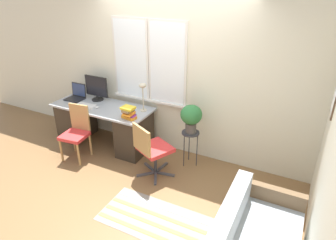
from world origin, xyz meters
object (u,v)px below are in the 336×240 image
(book_stack, at_px, (129,113))
(plant_stand, at_px, (190,136))
(keyboard, at_px, (86,105))
(desk_lamp, at_px, (143,89))
(monitor, at_px, (96,88))
(mouse, at_px, (97,107))
(laptop, at_px, (76,96))
(potted_plant, at_px, (191,116))
(office_chair_swivel, at_px, (151,149))
(desk_chair_wooden, at_px, (76,131))

(book_stack, xyz_separation_m, plant_stand, (0.92, 0.29, -0.32))
(keyboard, distance_m, desk_lamp, 1.07)
(monitor, bearing_deg, book_stack, -22.94)
(mouse, bearing_deg, desk_lamp, 20.23)
(desk_lamp, bearing_deg, book_stack, -96.98)
(plant_stand, bearing_deg, laptop, -179.36)
(monitor, relative_size, plant_stand, 0.79)
(mouse, bearing_deg, potted_plant, 6.98)
(book_stack, bearing_deg, plant_stand, 17.33)
(desk_lamp, bearing_deg, office_chair_swivel, -51.09)
(desk_chair_wooden, distance_m, plant_stand, 1.84)
(mouse, relative_size, potted_plant, 0.15)
(plant_stand, bearing_deg, mouse, -173.02)
(potted_plant, bearing_deg, laptop, -179.36)
(plant_stand, xyz_separation_m, potted_plant, (0.00, 0.00, 0.33))
(desk_chair_wooden, bearing_deg, potted_plant, 13.16)
(laptop, height_order, keyboard, laptop)
(mouse, relative_size, desk_lamp, 0.14)
(keyboard, relative_size, desk_lamp, 0.74)
(monitor, height_order, desk_chair_wooden, monitor)
(laptop, height_order, desk_lamp, desk_lamp)
(laptop, distance_m, book_stack, 1.32)
(keyboard, distance_m, desk_chair_wooden, 0.52)
(mouse, relative_size, plant_stand, 0.12)
(plant_stand, bearing_deg, potted_plant, 90.00)
(monitor, xyz_separation_m, mouse, (0.23, -0.30, -0.20))
(laptop, distance_m, desk_chair_wooden, 0.82)
(laptop, relative_size, desk_chair_wooden, 0.35)
(laptop, height_order, book_stack, laptop)
(monitor, height_order, plant_stand, monitor)
(book_stack, bearing_deg, monitor, 157.06)
(keyboard, distance_m, mouse, 0.24)
(desk_chair_wooden, bearing_deg, mouse, 67.29)
(book_stack, height_order, desk_chair_wooden, book_stack)
(office_chair_swivel, bearing_deg, desk_chair_wooden, 30.04)
(keyboard, xyz_separation_m, potted_plant, (1.85, 0.19, 0.11))
(laptop, xyz_separation_m, desk_chair_wooden, (0.48, -0.59, -0.32))
(desk_chair_wooden, distance_m, potted_plant, 1.88)
(laptop, relative_size, desk_lamp, 0.66)
(book_stack, xyz_separation_m, office_chair_swivel, (0.53, -0.24, -0.37))
(desk_lamp, bearing_deg, laptop, -175.77)
(desk_chair_wooden, bearing_deg, plant_stand, 13.16)
(potted_plant, bearing_deg, monitor, 176.78)
(monitor, height_order, keyboard, monitor)
(keyboard, relative_size, office_chair_swivel, 0.41)
(laptop, bearing_deg, desk_lamp, 4.23)
(laptop, bearing_deg, potted_plant, 0.64)
(office_chair_swivel, relative_size, plant_stand, 1.49)
(mouse, height_order, office_chair_swivel, office_chair_swivel)
(book_stack, distance_m, desk_chair_wooden, 0.95)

